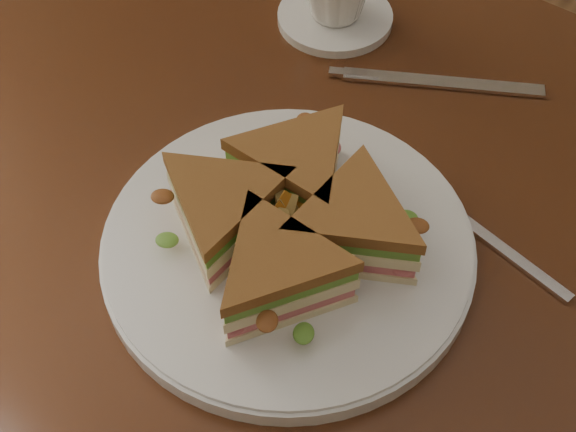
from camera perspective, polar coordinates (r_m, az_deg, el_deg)
The scene contains 7 objects.
table at distance 0.77m, azimuth 3.38°, elevation -5.49°, with size 1.20×0.80×0.75m.
plate at distance 0.67m, azimuth -0.00°, elevation -2.23°, with size 0.31×0.31×0.02m, color white.
sandwich_wedges at distance 0.64m, azimuth -0.00°, elevation -0.28°, with size 0.26×0.26×0.06m.
crisps_mound at distance 0.64m, azimuth -0.00°, elevation -0.50°, with size 0.09×0.09×0.05m, color #B96717, non-canonical shape.
spoon at distance 0.72m, azimuth 10.83°, elevation 1.00°, with size 0.18×0.05×0.01m.
knife at distance 0.83m, azimuth 9.94°, elevation 9.38°, with size 0.19×0.12×0.00m.
saucer at distance 0.89m, azimuth 3.36°, elevation 13.92°, with size 0.12×0.12×0.01m, color white.
Camera 1 is at (0.22, -0.36, 1.30)m, focal length 50.00 mm.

